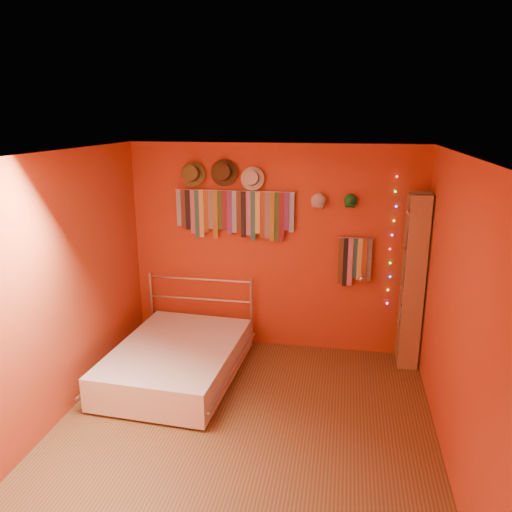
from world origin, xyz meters
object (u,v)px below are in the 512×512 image
Objects in this scene: bookshelf at (417,281)px; bed at (177,360)px; tie_rack at (235,212)px; reading_lamp at (361,278)px.

bookshelf reaches higher than bed.
tie_rack is 0.72× the size of bookshelf.
bookshelf is at bearing 20.59° from bed.
bed is (-0.45, -0.97, -1.49)m from tie_rack.
bed is (-1.96, -0.81, -0.81)m from reading_lamp.
reading_lamp is (1.51, -0.16, -0.68)m from tie_rack.
tie_rack is 2.23m from bookshelf.
tie_rack reaches higher than bed.
bed is at bearing -157.57° from reading_lamp.
bookshelf is 2.81m from bed.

